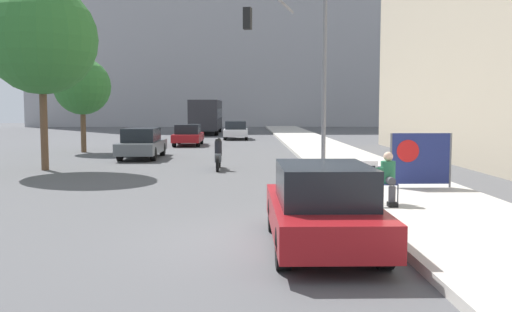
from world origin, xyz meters
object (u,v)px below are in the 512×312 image
object	(u,v)px
traffic_light_pole	(297,54)
motorcycle_on_road	(218,156)
seated_protester	(388,176)
street_tree_near_curb	(41,39)
city_bus_on_road	(206,115)
car_on_road_nearest	(142,143)
protest_banner	(420,159)
parked_car_curbside	(322,207)
street_tree_midblock	(82,87)
car_on_road_distant	(236,130)
car_on_road_midblock	(188,135)

from	to	relation	value
traffic_light_pole	motorcycle_on_road	world-z (taller)	traffic_light_pole
seated_protester	street_tree_near_curb	size ratio (longest dim) A/B	0.17
traffic_light_pole	city_bus_on_road	xyz separation A→B (m)	(-5.50, 30.83, -2.69)
city_bus_on_road	car_on_road_nearest	bearing A→B (deg)	-93.09
protest_banner	parked_car_curbside	xyz separation A→B (m)	(-3.60, -6.22, -0.26)
protest_banner	street_tree_midblock	bearing A→B (deg)	132.01
car_on_road_distant	city_bus_on_road	distance (m)	9.68
car_on_road_distant	street_tree_near_curb	size ratio (longest dim) A/B	0.60
parked_car_curbside	car_on_road_midblock	world-z (taller)	parked_car_curbside
car_on_road_distant	city_bus_on_road	xyz separation A→B (m)	(-2.84, 9.19, 1.08)
parked_car_curbside	car_on_road_distant	bearing A→B (deg)	93.35
motorcycle_on_road	street_tree_near_curb	xyz separation A→B (m)	(-6.70, -0.00, 4.47)
seated_protester	motorcycle_on_road	xyz separation A→B (m)	(-4.35, 9.00, -0.29)
protest_banner	street_tree_midblock	distance (m)	20.54
seated_protester	car_on_road_nearest	size ratio (longest dim) A/B	0.26
seated_protester	car_on_road_midblock	bearing A→B (deg)	118.38
traffic_light_pole	parked_car_curbside	bearing A→B (deg)	-93.07
seated_protester	car_on_road_distant	size ratio (longest dim) A/B	0.28
city_bus_on_road	street_tree_midblock	xyz separation A→B (m)	(-5.21, -21.80, 1.76)
protest_banner	city_bus_on_road	xyz separation A→B (m)	(-8.43, 36.95, 0.79)
parked_car_curbside	car_on_road_midblock	bearing A→B (deg)	100.41
protest_banner	car_on_road_distant	xyz separation A→B (m)	(-5.59, 27.76, -0.29)
seated_protester	car_on_road_midblock	size ratio (longest dim) A/B	0.28
car_on_road_distant	street_tree_midblock	distance (m)	15.23
street_tree_near_curb	car_on_road_nearest	bearing A→B (deg)	60.89
car_on_road_distant	parked_car_curbside	bearing A→B (deg)	-86.65
seated_protester	protest_banner	size ratio (longest dim) A/B	0.70
seated_protester	car_on_road_nearest	distance (m)	16.31
car_on_road_nearest	street_tree_midblock	size ratio (longest dim) A/B	0.92
parked_car_curbside	motorcycle_on_road	size ratio (longest dim) A/B	2.03
car_on_road_nearest	street_tree_near_curb	bearing A→B (deg)	-119.11
car_on_road_midblock	car_on_road_nearest	bearing A→B (deg)	-97.92
street_tree_midblock	car_on_road_distant	bearing A→B (deg)	57.44
seated_protester	street_tree_midblock	distance (m)	21.73
protest_banner	car_on_road_nearest	world-z (taller)	protest_banner
parked_car_curbside	street_tree_near_curb	world-z (taller)	street_tree_near_curb
street_tree_near_curb	car_on_road_midblock	bearing A→B (deg)	73.97
parked_car_curbside	motorcycle_on_road	xyz separation A→B (m)	(-2.35, 12.48, -0.19)
car_on_road_nearest	car_on_road_distant	size ratio (longest dim) A/B	1.09
protest_banner	car_on_road_distant	bearing A→B (deg)	101.39
car_on_road_nearest	car_on_road_midblock	size ratio (longest dim) A/B	1.10
car_on_road_midblock	city_bus_on_road	bearing A→B (deg)	89.67
traffic_light_pole	car_on_road_midblock	size ratio (longest dim) A/B	1.50
street_tree_midblock	traffic_light_pole	bearing A→B (deg)	-40.14
car_on_road_distant	car_on_road_nearest	bearing A→B (deg)	-104.44
car_on_road_nearest	street_tree_midblock	xyz separation A→B (m)	(-3.83, 3.80, 2.81)
street_tree_near_curb	street_tree_midblock	bearing A→B (deg)	96.39
car_on_road_nearest	car_on_road_distant	xyz separation A→B (m)	(4.22, 16.41, -0.03)
motorcycle_on_road	street_tree_midblock	world-z (taller)	street_tree_midblock
street_tree_midblock	street_tree_near_curb	bearing A→B (deg)	-83.61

